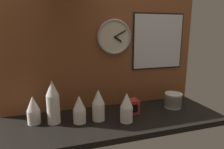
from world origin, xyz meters
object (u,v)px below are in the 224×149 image
Objects in this scene: cup_stack_center_right at (126,107)px; wall_clock at (114,37)px; cup_stack_center at (98,105)px; menu_board at (158,42)px; cup_stack_far_left at (33,110)px; cup_stack_center_left at (79,109)px; napkin_dispenser at (132,106)px; bowl_stack_far_right at (173,100)px; cup_stack_left at (53,102)px.

wall_clock is (0.02, 0.32, 0.47)m from cup_stack_center_right.
menu_board reaches higher than cup_stack_center.
cup_stack_far_left is (-0.44, 0.08, -0.02)m from cup_stack_center.
cup_stack_center_left reaches higher than napkin_dispenser.
cup_stack_center is at bearing -10.11° from cup_stack_far_left.
cup_stack_left is at bearing 179.91° from bowl_stack_far_right.
cup_stack_far_left is 1.08m from bowl_stack_far_right.
cup_stack_far_left is 0.70× the size of wall_clock.
cup_stack_center_right is at bearing -26.72° from cup_stack_center.
cup_stack_center_left is 0.70× the size of wall_clock.
cup_stack_center is (-0.18, 0.09, 0.01)m from cup_stack_center_right.
wall_clock reaches higher than bowl_stack_far_right.
cup_stack_center is at bearing -158.08° from menu_board.
cup_stack_center is 0.55m from wall_clock.
cup_stack_center is 0.31m from cup_stack_left.
cup_stack_center_right is 0.49m from bowl_stack_far_right.
menu_board is at bearing 12.25° from cup_stack_left.
bowl_stack_far_right reaches higher than napkin_dispenser.
cup_stack_left is 0.96m from bowl_stack_far_right.
cup_stack_left is (-0.30, 0.04, 0.04)m from cup_stack_center.
cup_stack_left is at bearing 163.66° from cup_stack_center_left.
wall_clock is 0.59× the size of menu_board.
menu_board is (0.60, 0.24, 0.42)m from cup_stack_center.
cup_stack_center reaches higher than napkin_dispenser.
wall_clock is at bearing 49.83° from cup_stack_center.
cup_stack_center is 0.81× the size of wall_clock.
bowl_stack_far_right is (0.47, 0.13, -0.04)m from cup_stack_center_right.
cup_stack_center_right is at bearing -15.05° from cup_stack_center_left.
cup_stack_center_right reaches higher than bowl_stack_far_right.
menu_board is at bearing 8.92° from cup_stack_far_left.
cup_stack_far_left is 1.13m from menu_board.
cup_stack_far_left is (-0.13, 0.03, -0.05)m from cup_stack_left.
cup_stack_center is 0.77m from menu_board.
cup_stack_center is 0.48× the size of menu_board.
cup_stack_far_left is at bearing 169.89° from cup_stack_center.
cup_stack_center_right is 0.64m from cup_stack_far_left.
cup_stack_center_right is 0.44× the size of menu_board.
cup_stack_center reaches higher than cup_stack_center_left.
napkin_dispenser is at bearing -1.00° from cup_stack_left.
cup_stack_far_left is at bearing -166.37° from wall_clock.
cup_stack_center_left is 0.41× the size of menu_board.
wall_clock is (0.33, 0.24, 0.48)m from cup_stack_center_left.
wall_clock reaches higher than cup_stack_far_left.
cup_stack_center_right reaches higher than napkin_dispenser.
bowl_stack_far_right is 0.37m from napkin_dispenser.
cup_stack_center_right is 0.20m from cup_stack_center.
napkin_dispenser is at bearing -67.39° from wall_clock.
menu_board is (0.42, 0.33, 0.43)m from cup_stack_center_right.
cup_stack_center_right is 1.95× the size of napkin_dispenser.
cup_stack_left is 1.00m from menu_board.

